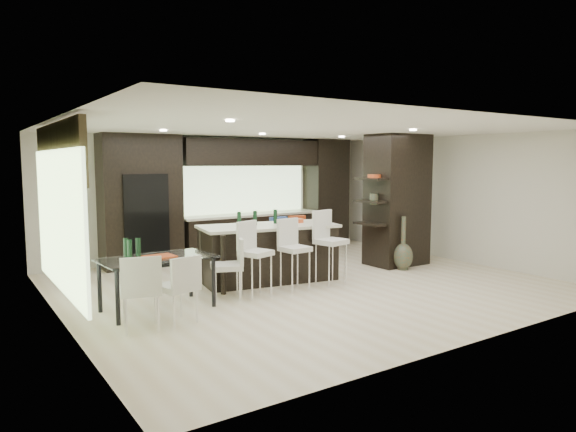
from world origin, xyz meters
TOP-DOWN VIEW (x-y plane):
  - ground at (0.00, 0.00)m, footprint 8.00×8.00m
  - back_wall at (0.00, 3.50)m, footprint 8.00×0.02m
  - left_wall at (-4.00, 0.00)m, footprint 0.02×7.00m
  - right_wall at (4.00, 0.00)m, footprint 0.02×7.00m
  - ceiling at (0.00, 0.00)m, footprint 8.00×7.00m
  - window_left at (-3.96, 0.20)m, footprint 0.04×3.20m
  - window_back at (0.60, 3.46)m, footprint 3.40×0.04m
  - stone_accent at (-3.93, 0.20)m, footprint 0.08×3.00m
  - ceiling_spots at (0.00, 0.25)m, footprint 4.00×3.00m
  - back_cabinetry at (0.50, 3.17)m, footprint 6.80×0.68m
  - refrigerator at (-1.90, 3.12)m, footprint 0.90×0.68m
  - partition_column at (2.60, 0.40)m, footprint 1.20×0.80m
  - kitchen_island at (-0.42, 0.60)m, footprint 2.59×1.45m
  - stool_left at (-1.17, -0.24)m, footprint 0.54×0.54m
  - stool_mid at (-0.42, -0.24)m, footprint 0.46×0.46m
  - stool_right at (0.33, -0.25)m, footprint 0.54×0.54m
  - bench at (1.15, 2.01)m, footprint 1.50×0.70m
  - floor_vase at (2.30, -0.08)m, footprint 0.43×0.43m
  - dining_table at (-2.72, -0.07)m, footprint 1.65×1.00m
  - chair_near at (-2.72, -0.82)m, footprint 0.55×0.55m
  - chair_far at (-3.22, -0.84)m, footprint 0.59×0.59m
  - chair_end at (-1.61, -0.07)m, footprint 0.62×0.62m

SIDE VIEW (x-z plane):
  - ground at x=0.00m, z-range 0.00..0.00m
  - bench at x=1.15m, z-range 0.00..0.56m
  - dining_table at x=-2.72m, z-range 0.00..0.76m
  - chair_near at x=-2.72m, z-range 0.00..0.85m
  - chair_end at x=-1.61m, z-range 0.00..0.88m
  - chair_far at x=-3.22m, z-range 0.00..0.91m
  - stool_mid at x=-0.42m, z-range 0.00..0.96m
  - stool_left at x=-1.17m, z-range 0.00..0.97m
  - kitchen_island at x=-0.42m, z-range 0.00..1.02m
  - stool_right at x=0.33m, z-range 0.00..1.05m
  - floor_vase at x=2.30m, z-range 0.00..1.06m
  - refrigerator at x=-1.90m, z-range 0.00..1.90m
  - back_wall at x=0.00m, z-range 0.00..2.70m
  - left_wall at x=-4.00m, z-range 0.00..2.70m
  - right_wall at x=4.00m, z-range 0.00..2.70m
  - window_left at x=-3.96m, z-range 0.40..2.30m
  - back_cabinetry at x=0.50m, z-range 0.00..2.70m
  - partition_column at x=2.60m, z-range 0.00..2.70m
  - window_back at x=0.60m, z-range 0.95..2.15m
  - stone_accent at x=-3.93m, z-range 1.85..2.65m
  - ceiling_spots at x=0.00m, z-range 2.67..2.69m
  - ceiling at x=0.00m, z-range 2.69..2.71m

